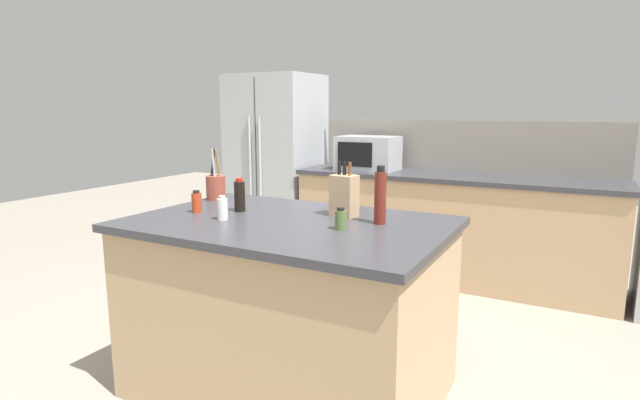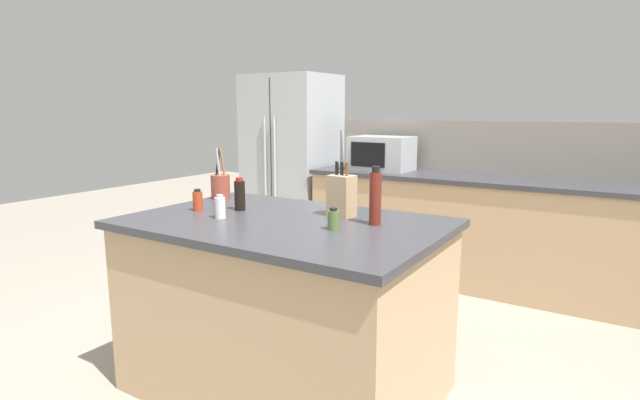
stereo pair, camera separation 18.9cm
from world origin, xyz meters
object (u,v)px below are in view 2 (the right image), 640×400
object	(u,v)px
refrigerator	(292,165)
soy_sauce_bottle	(240,195)
utensil_crock	(220,186)
knife_block	(342,195)
spice_jar_paprika	(198,201)
salt_shaker	(220,207)
vinegar_bottle	(375,197)
microwave	(382,153)
spice_jar_oregano	(333,220)

from	to	relation	value
refrigerator	soy_sauce_bottle	world-z (taller)	refrigerator
utensil_crock	soy_sauce_bottle	world-z (taller)	utensil_crock
knife_block	utensil_crock	world-z (taller)	utensil_crock
refrigerator	spice_jar_paprika	distance (m)	2.52
salt_shaker	vinegar_bottle	bearing A→B (deg)	21.84
utensil_crock	soy_sauce_bottle	bearing A→B (deg)	-32.00
microwave	spice_jar_paprika	world-z (taller)	microwave
microwave	spice_jar_paprika	bearing A→B (deg)	-91.58
refrigerator	spice_jar_oregano	world-z (taller)	refrigerator
spice_jar_paprika	soy_sauce_bottle	distance (m)	0.24
spice_jar_paprika	spice_jar_oregano	bearing A→B (deg)	1.23
spice_jar_oregano	salt_shaker	bearing A→B (deg)	-170.87
utensil_crock	salt_shaker	bearing A→B (deg)	-46.94
microwave	salt_shaker	world-z (taller)	microwave
refrigerator	salt_shaker	size ratio (longest dim) A/B	14.74
utensil_crock	spice_jar_paprika	xyz separation A→B (m)	(0.16, -0.36, -0.03)
soy_sauce_bottle	knife_block	bearing A→B (deg)	15.55
utensil_crock	spice_jar_paprika	distance (m)	0.39
vinegar_bottle	spice_jar_paprika	bearing A→B (deg)	-167.66
refrigerator	spice_jar_paprika	xyz separation A→B (m)	(0.99, -2.31, 0.07)
spice_jar_oregano	spice_jar_paprika	distance (m)	0.87
refrigerator	vinegar_bottle	bearing A→B (deg)	-46.59
soy_sauce_bottle	salt_shaker	bearing A→B (deg)	-75.80
utensil_crock	spice_jar_oregano	xyz separation A→B (m)	(1.04, -0.34, -0.03)
spice_jar_paprika	soy_sauce_bottle	size ratio (longest dim) A/B	0.66
refrigerator	vinegar_bottle	distance (m)	2.89
utensil_crock	salt_shaker	world-z (taller)	utensil_crock
knife_block	soy_sauce_bottle	size ratio (longest dim) A/B	1.56
microwave	vinegar_bottle	size ratio (longest dim) A/B	1.87
salt_shaker	vinegar_bottle	distance (m)	0.81
knife_block	utensil_crock	xyz separation A→B (m)	(-0.92, 0.06, -0.03)
knife_block	spice_jar_paprika	distance (m)	0.81
refrigerator	spice_jar_paprika	world-z (taller)	refrigerator
microwave	knife_block	size ratio (longest dim) A/B	1.87
microwave	utensil_crock	xyz separation A→B (m)	(-0.23, -1.90, -0.07)
spice_jar_paprika	knife_block	bearing A→B (deg)	21.17
knife_block	salt_shaker	size ratio (longest dim) A/B	2.32
microwave	utensil_crock	world-z (taller)	utensil_crock
refrigerator	utensil_crock	xyz separation A→B (m)	(0.83, -1.95, 0.10)
knife_block	utensil_crock	bearing A→B (deg)	-177.31
spice_jar_paprika	vinegar_bottle	xyz separation A→B (m)	(0.99, 0.22, 0.08)
spice_jar_paprika	salt_shaker	distance (m)	0.26
spice_jar_oregano	soy_sauce_bottle	size ratio (longest dim) A/B	0.57
salt_shaker	soy_sauce_bottle	distance (m)	0.23
microwave	refrigerator	bearing A→B (deg)	177.21
salt_shaker	vinegar_bottle	world-z (taller)	vinegar_bottle
microwave	knife_block	distance (m)	2.09
microwave	spice_jar_paprika	distance (m)	2.26
microwave	soy_sauce_bottle	world-z (taller)	microwave
microwave	salt_shaker	distance (m)	2.35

